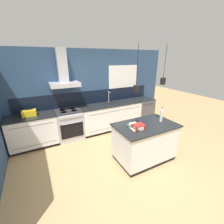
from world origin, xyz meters
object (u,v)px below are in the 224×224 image
(dishwasher, at_px, (143,110))
(book_stack, at_px, (135,126))
(bottle_on_island, at_px, (161,116))
(red_supply_box, at_px, (138,127))
(yellow_toolbox, at_px, (29,113))
(oven_range, at_px, (70,124))

(dishwasher, relative_size, book_stack, 2.63)
(bottle_on_island, distance_m, red_supply_box, 0.73)
(book_stack, bearing_deg, bottle_on_island, 0.22)
(red_supply_box, bearing_deg, book_stack, 114.52)
(yellow_toolbox, bearing_deg, bottle_on_island, -33.79)
(book_stack, xyz_separation_m, red_supply_box, (0.03, -0.07, 0.01))
(book_stack, height_order, red_supply_box, red_supply_box)
(bottle_on_island, height_order, yellow_toolbox, bottle_on_island)
(bottle_on_island, height_order, book_stack, bottle_on_island)
(dishwasher, height_order, book_stack, book_stack)
(bottle_on_island, bearing_deg, book_stack, -179.78)
(bottle_on_island, relative_size, book_stack, 1.00)
(oven_range, bearing_deg, red_supply_box, -61.17)
(oven_range, bearing_deg, book_stack, -61.03)
(oven_range, distance_m, yellow_toolbox, 1.13)
(red_supply_box, distance_m, yellow_toolbox, 2.81)
(oven_range, distance_m, red_supply_box, 2.25)
(red_supply_box, xyz_separation_m, yellow_toolbox, (-2.05, 1.92, 0.03))
(oven_range, bearing_deg, dishwasher, 0.09)
(red_supply_box, bearing_deg, yellow_toolbox, 136.81)
(dishwasher, distance_m, yellow_toolbox, 3.80)
(oven_range, relative_size, yellow_toolbox, 2.68)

